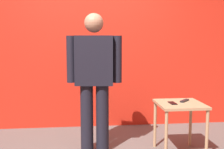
{
  "coord_description": "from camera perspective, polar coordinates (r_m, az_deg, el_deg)",
  "views": [
    {
      "loc": [
        -0.16,
        -2.62,
        1.32
      ],
      "look_at": [
        0.17,
        0.55,
        0.94
      ],
      "focal_mm": 42.79,
      "sensor_mm": 36.0,
      "label": 1
    }
  ],
  "objects": [
    {
      "name": "back_wall_red",
      "position": [
        4.21,
        -3.77,
        10.62
      ],
      "size": [
        5.52,
        0.12,
        3.21
      ],
      "primitive_type": "cube",
      "color": "red",
      "rests_on": "ground_plane"
    },
    {
      "name": "standing_person",
      "position": [
        3.19,
        -3.8,
        -0.23
      ],
      "size": [
        0.66,
        0.27,
        1.66
      ],
      "color": "black",
      "rests_on": "ground_plane"
    },
    {
      "name": "side_table",
      "position": [
        3.27,
        14.29,
        -7.58
      ],
      "size": [
        0.53,
        0.53,
        0.62
      ],
      "color": "tan",
      "rests_on": "ground_plane"
    },
    {
      "name": "cell_phone",
      "position": [
        3.2,
        12.79,
        -5.97
      ],
      "size": [
        0.07,
        0.15,
        0.01
      ],
      "primitive_type": "cube",
      "rotation": [
        0.0,
        0.0,
        0.03
      ],
      "color": "black",
      "rests_on": "side_table"
    },
    {
      "name": "tv_remote",
      "position": [
        3.34,
        15.23,
        -5.42
      ],
      "size": [
        0.15,
        0.15,
        0.02
      ],
      "primitive_type": "cube",
      "rotation": [
        0.0,
        0.0,
        -0.79
      ],
      "color": "black",
      "rests_on": "side_table"
    }
  ]
}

